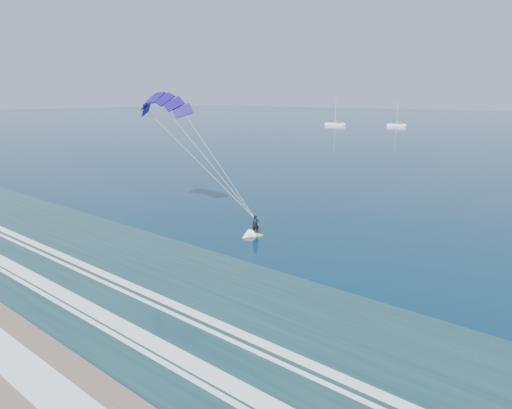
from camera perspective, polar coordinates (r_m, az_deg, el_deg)
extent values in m
plane|color=#083145|center=(29.36, -27.18, -16.60)|extent=(900.00, 900.00, 0.00)
cube|color=#1E423F|center=(32.68, -14.00, -12.25)|extent=(600.00, 22.00, 0.03)
cube|color=white|center=(29.83, -24.46, -15.72)|extent=(600.00, 0.90, 0.07)
cube|color=white|center=(31.45, -17.76, -13.54)|extent=(600.00, 1.10, 0.07)
cube|color=white|center=(33.48, -11.90, -11.45)|extent=(600.00, 0.70, 0.07)
cube|color=white|center=(29.16, -28.14, -16.68)|extent=(600.00, 2.00, 0.02)
cube|color=#C9EE1C|center=(47.06, -0.05, -3.72)|extent=(1.58, 0.51, 0.09)
imported|color=black|center=(46.77, -0.06, -2.53)|extent=(0.78, 0.85, 1.95)
cone|color=white|center=(46.20, -1.24, -4.01)|extent=(1.31, 1.74, 1.10)
cube|color=white|center=(221.10, 9.84, 9.87)|extent=(9.83, 2.40, 1.20)
cylinder|color=silver|center=(220.80, 9.91, 11.58)|extent=(0.18, 0.18, 12.02)
cylinder|color=silver|center=(220.42, 10.13, 10.21)|extent=(2.60, 0.12, 0.12)
cube|color=white|center=(219.95, 17.14, 9.46)|extent=(8.09, 2.40, 1.20)
cylinder|color=silver|center=(219.68, 17.24, 10.91)|extent=(0.18, 0.18, 10.00)
cylinder|color=silver|center=(219.40, 17.46, 9.79)|extent=(2.60, 0.12, 0.12)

